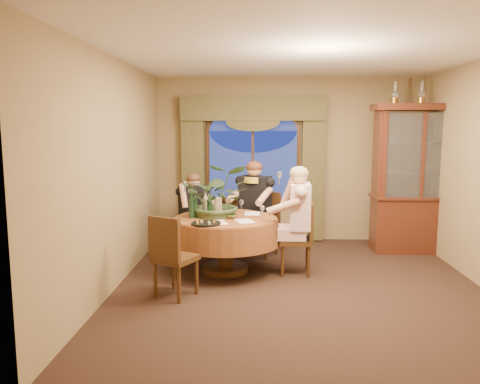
{
  "coord_description": "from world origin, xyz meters",
  "views": [
    {
      "loc": [
        -0.51,
        -5.62,
        1.95
      ],
      "look_at": [
        -0.75,
        0.57,
        1.1
      ],
      "focal_mm": 35.0,
      "sensor_mm": 36.0,
      "label": 1
    }
  ],
  "objects_px": {
    "person_pink": "(300,220)",
    "centerpiece_plant": "(218,171)",
    "chair_front_left": "(176,256)",
    "person_back": "(193,214)",
    "china_cabinet": "(417,179)",
    "stoneware_vase": "(218,207)",
    "oil_lamp_center": "(421,93)",
    "dining_table": "(225,245)",
    "wine_bottle_1": "(195,205)",
    "wine_bottle_2": "(205,204)",
    "oil_lamp_left": "(395,93)",
    "chair_right": "(296,239)",
    "chair_back_right": "(262,225)",
    "person_scarf": "(255,208)",
    "olive_bowl": "(231,216)",
    "wine_bottle_0": "(191,206)",
    "oil_lamp_right": "(448,92)",
    "wine_bottle_3": "(210,206)",
    "chair_back": "(196,223)"
  },
  "relations": [
    {
      "from": "china_cabinet",
      "to": "stoneware_vase",
      "type": "bearing_deg",
      "value": -160.61
    },
    {
      "from": "china_cabinet",
      "to": "olive_bowl",
      "type": "relative_size",
      "value": 15.03
    },
    {
      "from": "dining_table",
      "to": "centerpiece_plant",
      "type": "distance_m",
      "value": 1.0
    },
    {
      "from": "person_scarf",
      "to": "centerpiece_plant",
      "type": "xyz_separation_m",
      "value": [
        -0.5,
        -0.72,
        0.63
      ]
    },
    {
      "from": "china_cabinet",
      "to": "olive_bowl",
      "type": "bearing_deg",
      "value": -156.91
    },
    {
      "from": "oil_lamp_right",
      "to": "wine_bottle_0",
      "type": "xyz_separation_m",
      "value": [
        -3.78,
        -1.23,
        -1.57
      ]
    },
    {
      "from": "oil_lamp_center",
      "to": "oil_lamp_right",
      "type": "bearing_deg",
      "value": 0.0
    },
    {
      "from": "chair_right",
      "to": "person_pink",
      "type": "xyz_separation_m",
      "value": [
        0.05,
        -0.0,
        0.25
      ]
    },
    {
      "from": "chair_right",
      "to": "wine_bottle_2",
      "type": "xyz_separation_m",
      "value": [
        -1.22,
        0.14,
        0.44
      ]
    },
    {
      "from": "wine_bottle_2",
      "to": "stoneware_vase",
      "type": "bearing_deg",
      "value": 5.81
    },
    {
      "from": "oil_lamp_left",
      "to": "wine_bottle_2",
      "type": "relative_size",
      "value": 1.03
    },
    {
      "from": "wine_bottle_2",
      "to": "wine_bottle_0",
      "type": "bearing_deg",
      "value": -140.35
    },
    {
      "from": "china_cabinet",
      "to": "chair_right",
      "type": "relative_size",
      "value": 2.41
    },
    {
      "from": "oil_lamp_center",
      "to": "wine_bottle_3",
      "type": "bearing_deg",
      "value": -158.94
    },
    {
      "from": "person_pink",
      "to": "wine_bottle_2",
      "type": "bearing_deg",
      "value": 86.7
    },
    {
      "from": "chair_right",
      "to": "wine_bottle_1",
      "type": "relative_size",
      "value": 2.91
    },
    {
      "from": "wine_bottle_3",
      "to": "chair_back_right",
      "type": "bearing_deg",
      "value": 51.15
    },
    {
      "from": "wine_bottle_1",
      "to": "chair_front_left",
      "type": "bearing_deg",
      "value": -96.02
    },
    {
      "from": "olive_bowl",
      "to": "wine_bottle_1",
      "type": "height_order",
      "value": "wine_bottle_1"
    },
    {
      "from": "oil_lamp_right",
      "to": "chair_right",
      "type": "distance_m",
      "value": 3.35
    },
    {
      "from": "oil_lamp_right",
      "to": "chair_back",
      "type": "distance_m",
      "value": 4.35
    },
    {
      "from": "oil_lamp_right",
      "to": "person_scarf",
      "type": "relative_size",
      "value": 0.23
    },
    {
      "from": "chair_front_left",
      "to": "person_scarf",
      "type": "xyz_separation_m",
      "value": [
        0.9,
        1.84,
        0.25
      ]
    },
    {
      "from": "oil_lamp_center",
      "to": "centerpiece_plant",
      "type": "xyz_separation_m",
      "value": [
        -3.03,
        -1.02,
        -1.12
      ]
    },
    {
      "from": "oil_lamp_left",
      "to": "chair_back",
      "type": "distance_m",
      "value": 3.65
    },
    {
      "from": "oil_lamp_center",
      "to": "chair_back_right",
      "type": "height_order",
      "value": "oil_lamp_center"
    },
    {
      "from": "wine_bottle_0",
      "to": "stoneware_vase",
      "type": "bearing_deg",
      "value": 25.26
    },
    {
      "from": "oil_lamp_center",
      "to": "dining_table",
      "type": "bearing_deg",
      "value": -158.13
    },
    {
      "from": "dining_table",
      "to": "oil_lamp_right",
      "type": "height_order",
      "value": "oil_lamp_right"
    },
    {
      "from": "oil_lamp_left",
      "to": "chair_back_right",
      "type": "bearing_deg",
      "value": -170.74
    },
    {
      "from": "china_cabinet",
      "to": "wine_bottle_3",
      "type": "xyz_separation_m",
      "value": [
        -3.14,
        -1.21,
        -0.24
      ]
    },
    {
      "from": "oil_lamp_center",
      "to": "chair_back",
      "type": "bearing_deg",
      "value": -175.96
    },
    {
      "from": "chair_back_right",
      "to": "olive_bowl",
      "type": "relative_size",
      "value": 6.23
    },
    {
      "from": "oil_lamp_left",
      "to": "chair_front_left",
      "type": "relative_size",
      "value": 0.35
    },
    {
      "from": "chair_right",
      "to": "centerpiece_plant",
      "type": "bearing_deg",
      "value": 82.07
    },
    {
      "from": "oil_lamp_left",
      "to": "wine_bottle_3",
      "type": "xyz_separation_m",
      "value": [
        -2.73,
        -1.21,
        -1.57
      ]
    },
    {
      "from": "oil_lamp_left",
      "to": "chair_right",
      "type": "xyz_separation_m",
      "value": [
        -1.58,
        -1.23,
        -2.01
      ]
    },
    {
      "from": "person_scarf",
      "to": "stoneware_vase",
      "type": "distance_m",
      "value": 0.93
    },
    {
      "from": "chair_right",
      "to": "wine_bottle_2",
      "type": "relative_size",
      "value": 2.91
    },
    {
      "from": "person_scarf",
      "to": "wine_bottle_3",
      "type": "xyz_separation_m",
      "value": [
        -0.6,
        -0.91,
        0.19
      ]
    },
    {
      "from": "chair_front_left",
      "to": "person_back",
      "type": "height_order",
      "value": "person_back"
    },
    {
      "from": "china_cabinet",
      "to": "wine_bottle_2",
      "type": "bearing_deg",
      "value": -161.28
    },
    {
      "from": "chair_front_left",
      "to": "stoneware_vase",
      "type": "xyz_separation_m",
      "value": [
        0.4,
        1.07,
        0.4
      ]
    },
    {
      "from": "wine_bottle_3",
      "to": "oil_lamp_left",
      "type": "bearing_deg",
      "value": 23.83
    },
    {
      "from": "stoneware_vase",
      "to": "wine_bottle_3",
      "type": "distance_m",
      "value": 0.17
    },
    {
      "from": "centerpiece_plant",
      "to": "wine_bottle_0",
      "type": "distance_m",
      "value": 0.6
    },
    {
      "from": "china_cabinet",
      "to": "stoneware_vase",
      "type": "relative_size",
      "value": 9.03
    },
    {
      "from": "person_pink",
      "to": "centerpiece_plant",
      "type": "bearing_deg",
      "value": 82.45
    },
    {
      "from": "chair_back_right",
      "to": "olive_bowl",
      "type": "height_order",
      "value": "chair_back_right"
    },
    {
      "from": "chair_front_left",
      "to": "wine_bottle_1",
      "type": "height_order",
      "value": "wine_bottle_1"
    }
  ]
}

